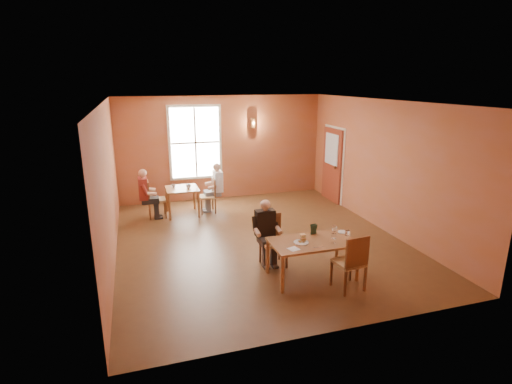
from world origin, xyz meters
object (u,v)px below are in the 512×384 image
object	(u,v)px
main_table	(312,259)
diner_maroon	(155,194)
chair_diner_main	(273,241)
chair_empty	(349,261)
chair_diner_white	(207,196)
chair_diner_maroon	(157,199)
diner_white	(208,189)
second_table	(183,201)
diner_main	(274,236)

from	to	relation	value
main_table	diner_maroon	distance (m)	4.84
chair_diner_main	chair_empty	bearing A→B (deg)	127.25
main_table	diner_maroon	xyz separation A→B (m)	(-2.44, 4.17, 0.28)
main_table	chair_diner_white	bearing A→B (deg)	104.96
chair_diner_main	chair_diner_maroon	world-z (taller)	chair_diner_main
chair_diner_white	diner_white	world-z (taller)	diner_white
second_table	chair_diner_white	size ratio (longest dim) A/B	0.89
chair_diner_white	diner_maroon	size ratio (longest dim) A/B	0.72
diner_main	diner_white	world-z (taller)	diner_white
diner_main	diner_white	size ratio (longest dim) A/B	0.96
main_table	diner_maroon	world-z (taller)	diner_maroon
chair_empty	chair_diner_white	xyz separation A→B (m)	(-1.53, 4.72, -0.04)
main_table	chair_diner_white	world-z (taller)	chair_diner_white
main_table	diner_white	bearing A→B (deg)	104.57
chair_diner_maroon	diner_maroon	xyz separation A→B (m)	(-0.03, 0.00, 0.14)
diner_main	chair_diner_maroon	bearing A→B (deg)	-61.66
diner_white	diner_maroon	xyz separation A→B (m)	(-1.36, 0.00, 0.00)
chair_diner_main	chair_empty	distance (m)	1.51
chair_empty	chair_diner_white	distance (m)	4.96
diner_main	chair_diner_maroon	world-z (taller)	diner_main
chair_diner_maroon	chair_diner_white	bearing A→B (deg)	90.00
chair_empty	diner_white	bearing A→B (deg)	101.03
main_table	chair_diner_main	size ratio (longest dim) A/B	1.51
chair_diner_main	diner_main	world-z (taller)	diner_main
main_table	second_table	distance (m)	4.53
second_table	chair_diner_white	bearing A→B (deg)	0.00
main_table	second_table	world-z (taller)	second_table
diner_main	diner_maroon	world-z (taller)	diner_maroon
chair_empty	chair_diner_main	bearing A→B (deg)	120.69
second_table	chair_diner_white	xyz separation A→B (m)	(0.65, 0.00, 0.10)
main_table	diner_main	size ratio (longest dim) A/B	1.23
main_table	diner_main	xyz separation A→B (m)	(-0.50, 0.62, 0.26)
second_table	chair_empty	bearing A→B (deg)	-65.23
second_table	chair_diner_maroon	distance (m)	0.66
diner_main	chair_diner_white	size ratio (longest dim) A/B	1.32
main_table	diner_white	distance (m)	4.32
chair_diner_main	chair_empty	xyz separation A→B (m)	(0.91, -1.20, 0.01)
main_table	diner_maroon	bearing A→B (deg)	120.38
chair_diner_main	chair_diner_white	xyz separation A→B (m)	(-0.61, 3.52, -0.03)
diner_main	chair_diner_maroon	distance (m)	4.03
chair_diner_main	chair_diner_maroon	xyz separation A→B (m)	(-1.91, 3.52, -0.00)
chair_diner_white	diner_white	bearing A→B (deg)	-90.00
main_table	second_table	bearing A→B (deg)	112.93
diner_main	diner_maroon	bearing A→B (deg)	-61.29
diner_white	diner_maroon	distance (m)	1.36
chair_empty	second_table	distance (m)	5.20
diner_main	diner_maroon	xyz separation A→B (m)	(-1.94, 3.55, 0.03)
chair_empty	chair_diner_white	world-z (taller)	chair_empty
main_table	chair_diner_white	distance (m)	4.32
diner_main	chair_diner_white	bearing A→B (deg)	-80.19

